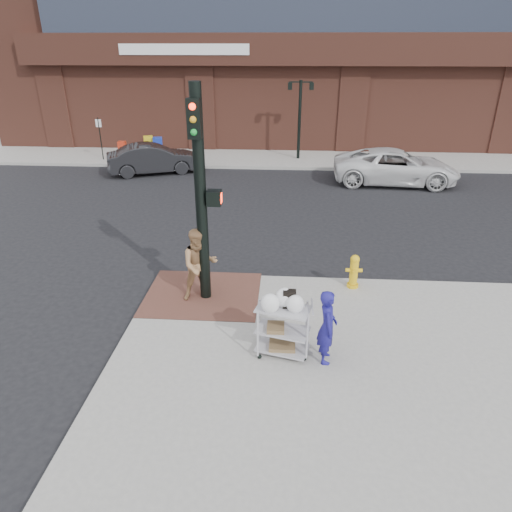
# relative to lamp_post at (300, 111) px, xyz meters

# --- Properties ---
(ground) EXTENTS (220.00, 220.00, 0.00)m
(ground) POSITION_rel_lamp_post_xyz_m (-2.00, -16.00, -2.62)
(ground) COLOR black
(ground) RESTS_ON ground
(sidewalk_far) EXTENTS (65.00, 36.00, 0.15)m
(sidewalk_far) POSITION_rel_lamp_post_xyz_m (10.50, 16.00, -2.54)
(sidewalk_far) COLOR gray
(sidewalk_far) RESTS_ON ground
(brick_curb_ramp) EXTENTS (2.80, 2.40, 0.01)m
(brick_curb_ramp) POSITION_rel_lamp_post_xyz_m (-2.60, -15.10, -2.46)
(brick_curb_ramp) COLOR brown
(brick_curb_ramp) RESTS_ON sidewalk_near
(lamp_post) EXTENTS (1.32, 0.22, 4.00)m
(lamp_post) POSITION_rel_lamp_post_xyz_m (0.00, 0.00, 0.00)
(lamp_post) COLOR black
(lamp_post) RESTS_ON sidewalk_far
(parking_sign) EXTENTS (0.05, 0.05, 2.20)m
(parking_sign) POSITION_rel_lamp_post_xyz_m (-10.50, -1.00, -1.37)
(parking_sign) COLOR black
(parking_sign) RESTS_ON sidewalk_far
(traffic_signal_pole) EXTENTS (0.61, 0.51, 5.00)m
(traffic_signal_pole) POSITION_rel_lamp_post_xyz_m (-2.48, -15.23, 0.21)
(traffic_signal_pole) COLOR black
(traffic_signal_pole) RESTS_ON sidewalk_near
(woman_blue) EXTENTS (0.37, 0.56, 1.54)m
(woman_blue) POSITION_rel_lamp_post_xyz_m (0.26, -17.50, -1.70)
(woman_blue) COLOR navy
(woman_blue) RESTS_ON sidewalk_near
(pedestrian_tan) EXTENTS (1.06, 0.96, 1.80)m
(pedestrian_tan) POSITION_rel_lamp_post_xyz_m (-2.61, -15.26, -1.57)
(pedestrian_tan) COLOR #9B7149
(pedestrian_tan) RESTS_ON sidewalk_near
(sedan_dark) EXTENTS (4.63, 3.02, 1.44)m
(sedan_dark) POSITION_rel_lamp_post_xyz_m (-7.12, -3.11, -1.90)
(sedan_dark) COLOR black
(sedan_dark) RESTS_ON ground
(minivan_white) EXTENTS (5.71, 2.93, 1.54)m
(minivan_white) POSITION_rel_lamp_post_xyz_m (4.33, -4.12, -1.85)
(minivan_white) COLOR silver
(minivan_white) RESTS_ON ground
(utility_cart) EXTENTS (1.13, 0.81, 1.42)m
(utility_cart) POSITION_rel_lamp_post_xyz_m (-0.59, -17.35, -1.83)
(utility_cart) COLOR #ABAAB0
(utility_cart) RESTS_ON sidewalk_near
(fire_hydrant) EXTENTS (0.42, 0.29, 0.89)m
(fire_hydrant) POSITION_rel_lamp_post_xyz_m (1.18, -14.45, -2.01)
(fire_hydrant) COLOR gold
(fire_hydrant) RESTS_ON sidewalk_near
(newsbox_red) EXTENTS (0.39, 0.35, 0.92)m
(newsbox_red) POSITION_rel_lamp_post_xyz_m (-9.49, -0.69, -2.01)
(newsbox_red) COLOR red
(newsbox_red) RESTS_ON sidewalk_far
(newsbox_yellow) EXTENTS (0.61, 0.59, 1.14)m
(newsbox_yellow) POSITION_rel_lamp_post_xyz_m (-8.13, -0.31, -1.90)
(newsbox_yellow) COLOR yellow
(newsbox_yellow) RESTS_ON sidewalk_far
(newsbox_blue) EXTENTS (0.56, 0.52, 1.13)m
(newsbox_blue) POSITION_rel_lamp_post_xyz_m (-7.55, -0.59, -1.90)
(newsbox_blue) COLOR #1931A6
(newsbox_blue) RESTS_ON sidewalk_far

